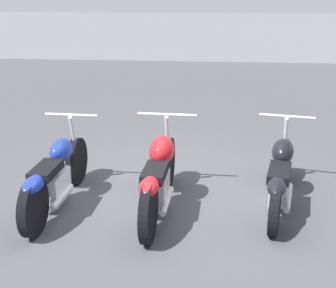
{
  "coord_description": "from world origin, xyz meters",
  "views": [
    {
      "loc": [
        0.54,
        -5.37,
        2.52
      ],
      "look_at": [
        0.0,
        0.15,
        0.65
      ],
      "focal_mm": 50.0,
      "sensor_mm": 36.0,
      "label": 1
    }
  ],
  "objects": [
    {
      "name": "motorcycle_slot_0",
      "position": [
        -1.27,
        -0.43,
        0.41
      ],
      "size": [
        0.68,
        2.05,
        0.99
      ],
      "rotation": [
        0.0,
        0.0,
        -0.04
      ],
      "color": "black",
      "rests_on": "ground_plane"
    },
    {
      "name": "motorcycle_slot_1",
      "position": [
        -0.05,
        -0.42,
        0.45
      ],
      "size": [
        0.74,
        2.09,
        1.03
      ],
      "rotation": [
        0.0,
        0.0,
        -0.04
      ],
      "color": "black",
      "rests_on": "ground_plane"
    },
    {
      "name": "fence_back",
      "position": [
        0.0,
        11.36,
        0.83
      ],
      "size": [
        40.0,
        0.04,
        1.66
      ],
      "color": "gray",
      "rests_on": "ground_plane"
    },
    {
      "name": "ground_plane",
      "position": [
        0.0,
        0.0,
        0.0
      ],
      "size": [
        60.0,
        60.0,
        0.0
      ],
      "primitive_type": "plane",
      "color": "#424247"
    },
    {
      "name": "motorcycle_slot_2",
      "position": [
        1.37,
        -0.13,
        0.4
      ],
      "size": [
        0.75,
        2.09,
        0.95
      ],
      "rotation": [
        0.0,
        0.0,
        -0.19
      ],
      "color": "black",
      "rests_on": "ground_plane"
    }
  ]
}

